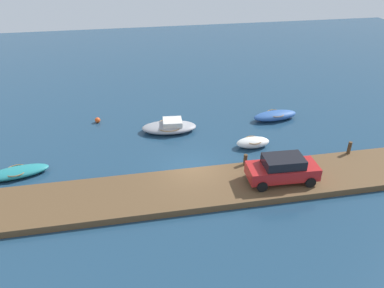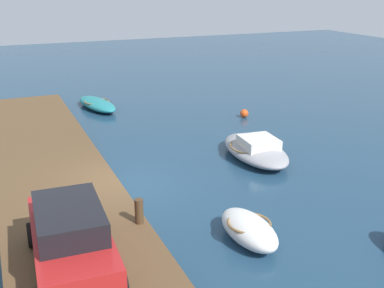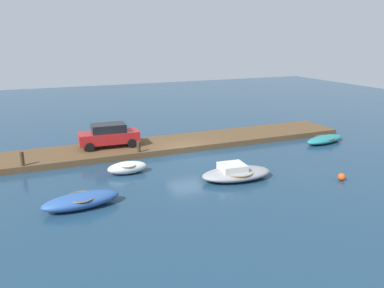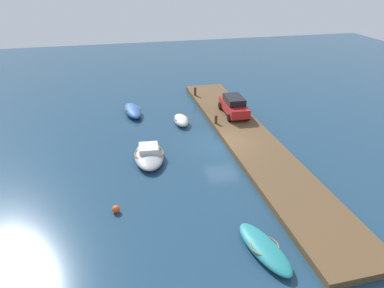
% 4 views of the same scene
% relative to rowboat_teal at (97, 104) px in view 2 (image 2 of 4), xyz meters
% --- Properties ---
extents(ground_plane, '(84.00, 84.00, 0.00)m').
position_rel_rowboat_teal_xyz_m(ground_plane, '(11.10, -1.53, -0.29)').
color(ground_plane, navy).
extents(dock_platform, '(27.68, 3.97, 0.42)m').
position_rel_rowboat_teal_xyz_m(dock_platform, '(11.10, -3.71, -0.08)').
color(dock_platform, brown).
rests_on(dock_platform, ground_plane).
extents(rowboat_teal, '(4.09, 2.08, 0.56)m').
position_rel_rowboat_teal_xyz_m(rowboat_teal, '(0.00, 0.00, 0.00)').
color(rowboat_teal, teal).
rests_on(rowboat_teal, ground_plane).
extents(dinghy_white, '(2.42, 1.25, 0.73)m').
position_rel_rowboat_teal_xyz_m(dinghy_white, '(15.92, 0.74, 0.08)').
color(dinghy_white, white).
rests_on(dinghy_white, ground_plane).
extents(motorboat_grey, '(4.36, 2.38, 0.97)m').
position_rel_rowboat_teal_xyz_m(motorboat_grey, '(10.35, 4.24, 0.11)').
color(motorboat_grey, '#939399').
rests_on(motorboat_grey, ground_plane).
extents(mooring_post_west, '(0.25, 0.25, 0.73)m').
position_rel_rowboat_teal_xyz_m(mooring_post_west, '(14.44, -1.98, 0.50)').
color(mooring_post_west, '#47331E').
rests_on(mooring_post_west, dock_platform).
extents(parked_car, '(4.26, 2.06, 1.67)m').
position_rel_rowboat_teal_xyz_m(parked_car, '(16.02, -4.11, 0.99)').
color(parked_car, '#B21E1E').
rests_on(parked_car, dock_platform).
extents(marker_buoy, '(0.44, 0.44, 0.44)m').
position_rel_rowboat_teal_xyz_m(marker_buoy, '(4.80, 6.81, -0.07)').
color(marker_buoy, '#E54C19').
rests_on(marker_buoy, ground_plane).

